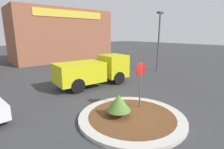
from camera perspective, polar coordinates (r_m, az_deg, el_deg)
ground_plane at (r=8.28m, az=6.41°, el=-14.12°), size 120.00×120.00×0.00m
traffic_island at (r=8.25m, az=6.42°, el=-13.64°), size 4.81×4.81×0.16m
stop_sign at (r=8.65m, az=9.31°, el=-1.11°), size 0.66×0.07×2.44m
island_shrub at (r=7.86m, az=2.18°, el=-9.14°), size 1.09×1.09×1.01m
utility_truck at (r=12.95m, az=-6.02°, el=1.42°), size 5.59×2.39×2.15m
storefront_building at (r=26.92m, az=-16.04°, el=12.18°), size 13.48×6.07×7.04m
light_pole at (r=18.43m, az=15.07°, el=11.80°), size 0.70×0.30×5.85m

